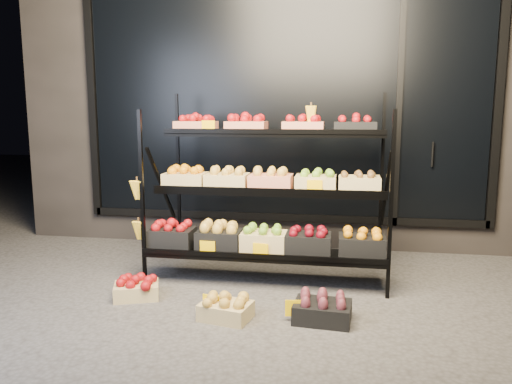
# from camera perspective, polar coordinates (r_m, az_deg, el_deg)

# --- Properties ---
(ground) EXTENTS (24.00, 24.00, 0.00)m
(ground) POSITION_cam_1_polar(r_m,az_deg,el_deg) (4.09, 0.20, -12.04)
(ground) COLOR #514F4C
(ground) RESTS_ON ground
(building) EXTENTS (6.00, 2.08, 3.50)m
(building) POSITION_cam_1_polar(r_m,az_deg,el_deg) (6.39, 4.09, 11.53)
(building) COLOR #2D2826
(building) RESTS_ON ground
(display_rack) EXTENTS (2.18, 1.02, 1.66)m
(display_rack) POSITION_cam_1_polar(r_m,az_deg,el_deg) (4.46, 1.31, 0.21)
(display_rack) COLOR black
(display_rack) RESTS_ON ground
(tag_floor_a) EXTENTS (0.13, 0.01, 0.12)m
(tag_floor_a) POSITION_cam_1_polar(r_m,az_deg,el_deg) (3.76, -5.14, -13.06)
(tag_floor_a) COLOR #FFC400
(tag_floor_a) RESTS_ON ground
(tag_floor_b) EXTENTS (0.13, 0.01, 0.12)m
(tag_floor_b) POSITION_cam_1_polar(r_m,az_deg,el_deg) (3.66, 4.38, -13.67)
(tag_floor_b) COLOR #FFC400
(tag_floor_b) RESTS_ON ground
(floor_crate_left) EXTENTS (0.41, 0.36, 0.18)m
(floor_crate_left) POSITION_cam_1_polar(r_m,az_deg,el_deg) (4.18, -13.51, -10.58)
(floor_crate_left) COLOR #D4BB7A
(floor_crate_left) RESTS_ON ground
(floor_crate_midright) EXTENTS (0.40, 0.33, 0.19)m
(floor_crate_midright) POSITION_cam_1_polar(r_m,az_deg,el_deg) (3.69, -3.47, -13.03)
(floor_crate_midright) COLOR #D4BB7A
(floor_crate_midright) RESTS_ON ground
(floor_crate_right) EXTENTS (0.42, 0.33, 0.20)m
(floor_crate_right) POSITION_cam_1_polar(r_m,az_deg,el_deg) (3.68, 7.60, -13.06)
(floor_crate_right) COLOR black
(floor_crate_right) RESTS_ON ground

